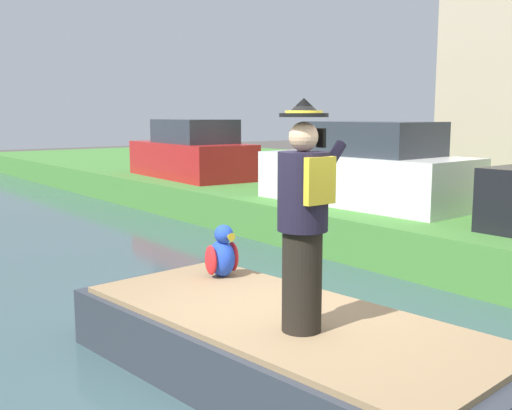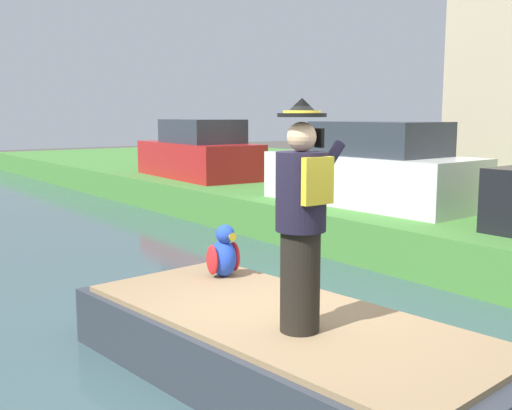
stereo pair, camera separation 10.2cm
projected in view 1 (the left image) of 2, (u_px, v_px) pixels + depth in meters
ground_plane at (279, 389)px, 5.47m from camera, size 80.00×80.00×0.00m
canal_water at (279, 384)px, 5.46m from camera, size 7.01×48.00×0.10m
boat at (282, 348)px, 5.38m from camera, size 2.21×4.36×0.61m
person_pirate at (304, 217)px, 4.80m from camera, size 0.61×0.42×1.85m
parrot_plush at (222, 254)px, 6.52m from camera, size 0.36×0.34×0.57m
parked_car_white at (366, 170)px, 11.16m from camera, size 1.88×4.07×1.50m
parked_car_red at (191, 153)px, 15.89m from camera, size 1.93×4.09×1.50m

